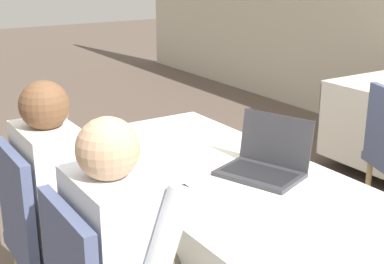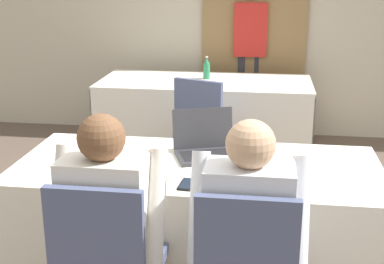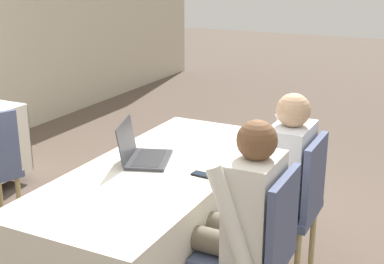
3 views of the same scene
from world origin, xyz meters
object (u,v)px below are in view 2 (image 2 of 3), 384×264
at_px(chair_near_left, 106,264).
at_px(person_white_shirt, 248,229).
at_px(cell_phone, 187,184).
at_px(water_bottle, 207,69).
at_px(laptop, 207,148).
at_px(person_checkered_shirt, 111,220).
at_px(chair_far_spare, 205,127).
at_px(person_red_shirt, 250,50).

xyz_separation_m(chair_near_left, person_white_shirt, (0.60, 0.10, 0.16)).
xyz_separation_m(cell_phone, water_bottle, (-0.20, 2.60, 0.09)).
height_order(laptop, cell_phone, laptop).
relative_size(cell_phone, person_checkered_shirt, 0.13).
bearing_deg(cell_phone, person_checkered_shirt, -125.82).
bearing_deg(person_white_shirt, chair_far_spare, -78.25).
xyz_separation_m(water_bottle, person_checkered_shirt, (-0.09, -2.94, -0.14)).
bearing_deg(laptop, cell_phone, -116.42).
height_order(chair_near_left, person_red_shirt, person_red_shirt).
distance_m(water_bottle, chair_far_spare, 0.99).
bearing_deg(chair_near_left, person_red_shirt, -97.26).
xyz_separation_m(laptop, person_red_shirt, (0.13, 2.81, 0.14)).
distance_m(chair_near_left, person_white_shirt, 0.63).
height_order(cell_phone, chair_far_spare, chair_far_spare).
bearing_deg(chair_far_spare, laptop, 117.91).
distance_m(cell_phone, chair_near_left, 0.57).
distance_m(chair_near_left, chair_far_spare, 2.11).
bearing_deg(person_red_shirt, chair_near_left, -100.59).
bearing_deg(person_red_shirt, cell_phone, -96.55).
relative_size(chair_far_spare, person_checkered_shirt, 0.78).
xyz_separation_m(person_checkered_shirt, person_white_shirt, (0.60, 0.00, 0.00)).
bearing_deg(cell_phone, chair_near_left, -118.42).
distance_m(cell_phone, person_white_shirt, 0.46).
bearing_deg(person_red_shirt, water_bottle, -123.74).
bearing_deg(person_white_shirt, person_checkered_shirt, 0.00).
relative_size(laptop, person_white_shirt, 0.36).
bearing_deg(water_bottle, chair_far_spare, -83.97).
relative_size(laptop, cell_phone, 2.84).
bearing_deg(person_white_shirt, person_red_shirt, -87.86).
relative_size(chair_near_left, person_checkered_shirt, 0.78).
xyz_separation_m(cell_phone, chair_near_left, (-0.29, -0.44, -0.21)).
distance_m(cell_phone, person_red_shirt, 3.26).
distance_m(laptop, chair_near_left, 0.98).
distance_m(person_checkered_shirt, person_red_shirt, 3.63).
distance_m(chair_near_left, person_checkered_shirt, 0.19).
distance_m(cell_phone, water_bottle, 2.61).
relative_size(laptop, person_red_shirt, 0.27).
relative_size(water_bottle, person_white_shirt, 0.18).
distance_m(chair_far_spare, person_checkered_shirt, 2.02).
xyz_separation_m(laptop, chair_far_spare, (-0.15, 1.22, -0.25)).
relative_size(laptop, chair_near_left, 0.46).
xyz_separation_m(chair_far_spare, person_checkered_shirt, (-0.19, -2.00, 0.16)).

